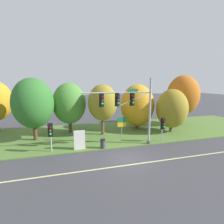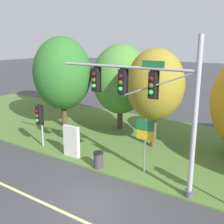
{
  "view_description": "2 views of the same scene",
  "coord_description": "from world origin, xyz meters",
  "px_view_note": "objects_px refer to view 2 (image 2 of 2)",
  "views": [
    {
      "loc": [
        -5.42,
        -13.78,
        6.77
      ],
      "look_at": [
        -0.35,
        4.01,
        3.59
      ],
      "focal_mm": 28.0,
      "sensor_mm": 36.0,
      "label": 1
    },
    {
      "loc": [
        6.98,
        -8.54,
        6.99
      ],
      "look_at": [
        -0.81,
        2.91,
        3.39
      ],
      "focal_mm": 45.0,
      "sensor_mm": 36.0,
      "label": 2
    }
  ],
  "objects_px": {
    "tree_nearest_road": "(57,66)",
    "tree_behind_signpost": "(120,79)",
    "traffic_signal_mast": "(147,96)",
    "pedestrian_signal_further_along": "(39,117)",
    "tree_left_of_mast": "(62,73)",
    "info_kiosk": "(71,141)",
    "tree_mid_verge": "(155,85)",
    "route_sign_post": "(145,136)",
    "trash_bin": "(98,160)"
  },
  "relations": [
    {
      "from": "tree_left_of_mast",
      "to": "trash_bin",
      "type": "relative_size",
      "value": 7.7
    },
    {
      "from": "route_sign_post",
      "to": "tree_nearest_road",
      "type": "distance_m",
      "value": 16.94
    },
    {
      "from": "tree_mid_verge",
      "to": "info_kiosk",
      "type": "distance_m",
      "value": 6.27
    },
    {
      "from": "traffic_signal_mast",
      "to": "pedestrian_signal_further_along",
      "type": "distance_m",
      "value": 8.26
    },
    {
      "from": "route_sign_post",
      "to": "tree_mid_verge",
      "type": "xyz_separation_m",
      "value": [
        -1.28,
        3.7,
        2.07
      ]
    },
    {
      "from": "route_sign_post",
      "to": "info_kiosk",
      "type": "distance_m",
      "value": 4.8
    },
    {
      "from": "tree_left_of_mast",
      "to": "tree_mid_verge",
      "type": "xyz_separation_m",
      "value": [
        8.03,
        -0.03,
        -0.19
      ]
    },
    {
      "from": "trash_bin",
      "to": "tree_left_of_mast",
      "type": "bearing_deg",
      "value": 146.27
    },
    {
      "from": "info_kiosk",
      "to": "trash_bin",
      "type": "bearing_deg",
      "value": -9.51
    },
    {
      "from": "tree_left_of_mast",
      "to": "info_kiosk",
      "type": "xyz_separation_m",
      "value": [
        4.67,
        -4.27,
        -3.36
      ]
    },
    {
      "from": "traffic_signal_mast",
      "to": "route_sign_post",
      "type": "xyz_separation_m",
      "value": [
        -0.56,
        0.98,
        -2.34
      ]
    },
    {
      "from": "tree_left_of_mast",
      "to": "tree_mid_verge",
      "type": "height_order",
      "value": "tree_left_of_mast"
    },
    {
      "from": "route_sign_post",
      "to": "tree_behind_signpost",
      "type": "bearing_deg",
      "value": 132.11
    },
    {
      "from": "pedestrian_signal_further_along",
      "to": "tree_left_of_mast",
      "type": "distance_m",
      "value": 5.25
    },
    {
      "from": "route_sign_post",
      "to": "tree_nearest_road",
      "type": "bearing_deg",
      "value": 149.93
    },
    {
      "from": "tree_nearest_road",
      "to": "tree_left_of_mast",
      "type": "bearing_deg",
      "value": -41.89
    },
    {
      "from": "tree_mid_verge",
      "to": "trash_bin",
      "type": "distance_m",
      "value": 5.98
    },
    {
      "from": "tree_nearest_road",
      "to": "trash_bin",
      "type": "height_order",
      "value": "tree_nearest_road"
    },
    {
      "from": "route_sign_post",
      "to": "trash_bin",
      "type": "relative_size",
      "value": 3.18
    },
    {
      "from": "tree_mid_verge",
      "to": "info_kiosk",
      "type": "bearing_deg",
      "value": -128.42
    },
    {
      "from": "tree_nearest_road",
      "to": "tree_behind_signpost",
      "type": "relative_size",
      "value": 1.04
    },
    {
      "from": "info_kiosk",
      "to": "tree_nearest_road",
      "type": "bearing_deg",
      "value": 137.83
    },
    {
      "from": "pedestrian_signal_further_along",
      "to": "trash_bin",
      "type": "xyz_separation_m",
      "value": [
        5.01,
        -0.37,
        -1.54
      ]
    },
    {
      "from": "tree_mid_verge",
      "to": "pedestrian_signal_further_along",
      "type": "bearing_deg",
      "value": -144.9
    },
    {
      "from": "tree_left_of_mast",
      "to": "tree_mid_verge",
      "type": "distance_m",
      "value": 8.04
    },
    {
      "from": "tree_behind_signpost",
      "to": "pedestrian_signal_further_along",
      "type": "bearing_deg",
      "value": -108.16
    },
    {
      "from": "tree_behind_signpost",
      "to": "info_kiosk",
      "type": "xyz_separation_m",
      "value": [
        0.61,
        -6.35,
        -2.96
      ]
    },
    {
      "from": "traffic_signal_mast",
      "to": "tree_left_of_mast",
      "type": "distance_m",
      "value": 10.94
    },
    {
      "from": "tree_mid_verge",
      "to": "info_kiosk",
      "type": "relative_size",
      "value": 3.37
    },
    {
      "from": "traffic_signal_mast",
      "to": "tree_left_of_mast",
      "type": "relative_size",
      "value": 1.04
    },
    {
      "from": "traffic_signal_mast",
      "to": "tree_left_of_mast",
      "type": "xyz_separation_m",
      "value": [
        -9.88,
        4.71,
        -0.07
      ]
    },
    {
      "from": "tree_nearest_road",
      "to": "tree_behind_signpost",
      "type": "height_order",
      "value": "tree_nearest_road"
    },
    {
      "from": "traffic_signal_mast",
      "to": "trash_bin",
      "type": "xyz_separation_m",
      "value": [
        -2.89,
        0.05,
        -3.9
      ]
    },
    {
      "from": "route_sign_post",
      "to": "info_kiosk",
      "type": "relative_size",
      "value": 1.56
    },
    {
      "from": "tree_left_of_mast",
      "to": "traffic_signal_mast",
      "type": "bearing_deg",
      "value": -25.49
    },
    {
      "from": "pedestrian_signal_further_along",
      "to": "route_sign_post",
      "type": "relative_size",
      "value": 0.96
    },
    {
      "from": "tree_left_of_mast",
      "to": "tree_mid_verge",
      "type": "bearing_deg",
      "value": -0.21
    },
    {
      "from": "traffic_signal_mast",
      "to": "info_kiosk",
      "type": "height_order",
      "value": "traffic_signal_mast"
    },
    {
      "from": "pedestrian_signal_further_along",
      "to": "tree_mid_verge",
      "type": "xyz_separation_m",
      "value": [
        6.06,
        4.26,
        2.09
      ]
    },
    {
      "from": "pedestrian_signal_further_along",
      "to": "info_kiosk",
      "type": "xyz_separation_m",
      "value": [
        2.7,
        0.02,
        -1.07
      ]
    },
    {
      "from": "pedestrian_signal_further_along",
      "to": "tree_nearest_road",
      "type": "distance_m",
      "value": 11.72
    },
    {
      "from": "info_kiosk",
      "to": "tree_mid_verge",
      "type": "bearing_deg",
      "value": 51.58
    },
    {
      "from": "tree_nearest_road",
      "to": "route_sign_post",
      "type": "bearing_deg",
      "value": -30.07
    },
    {
      "from": "info_kiosk",
      "to": "trash_bin",
      "type": "height_order",
      "value": "info_kiosk"
    },
    {
      "from": "traffic_signal_mast",
      "to": "tree_nearest_road",
      "type": "bearing_deg",
      "value": 148.1
    },
    {
      "from": "traffic_signal_mast",
      "to": "tree_mid_verge",
      "type": "height_order",
      "value": "traffic_signal_mast"
    },
    {
      "from": "pedestrian_signal_further_along",
      "to": "tree_mid_verge",
      "type": "distance_m",
      "value": 7.7
    },
    {
      "from": "tree_behind_signpost",
      "to": "trash_bin",
      "type": "bearing_deg",
      "value": -66.57
    },
    {
      "from": "tree_nearest_road",
      "to": "info_kiosk",
      "type": "bearing_deg",
      "value": -42.17
    },
    {
      "from": "tree_nearest_road",
      "to": "tree_mid_verge",
      "type": "height_order",
      "value": "tree_nearest_road"
    }
  ]
}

